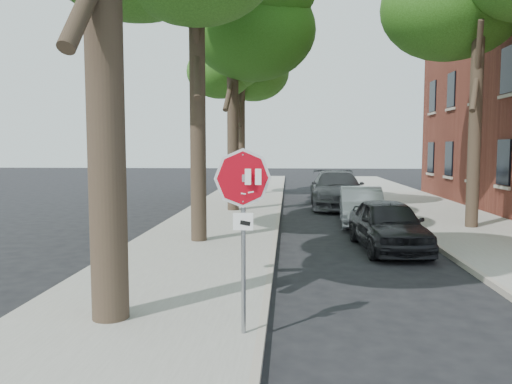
% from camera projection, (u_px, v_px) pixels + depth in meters
% --- Properties ---
extents(ground, '(120.00, 120.00, 0.00)m').
position_uv_depth(ground, '(293.00, 342.00, 7.02)').
color(ground, black).
rests_on(ground, ground).
extents(sidewalk_left, '(4.00, 55.00, 0.12)m').
position_uv_depth(sidewalk_left, '(225.00, 218.00, 19.11)').
color(sidewalk_left, gray).
rests_on(sidewalk_left, ground).
extents(sidewalk_right, '(4.00, 55.00, 0.12)m').
position_uv_depth(sidewalk_right, '(452.00, 220.00, 18.56)').
color(sidewalk_right, gray).
rests_on(sidewalk_right, ground).
extents(curb_left, '(0.12, 55.00, 0.13)m').
position_uv_depth(curb_left, '(278.00, 218.00, 18.97)').
color(curb_left, '#9E9384').
rests_on(curb_left, ground).
extents(curb_right, '(0.12, 55.00, 0.13)m').
position_uv_depth(curb_right, '(396.00, 219.00, 18.69)').
color(curb_right, '#9E9384').
rests_on(curb_right, ground).
extents(stop_sign, '(0.76, 0.34, 2.61)m').
position_uv_depth(stop_sign, '(243.00, 205.00, 6.87)').
color(stop_sign, gray).
rests_on(stop_sign, sidewalk_left).
extents(tree_mid_b, '(5.88, 5.46, 10.36)m').
position_uv_depth(tree_mid_b, '(232.00, 20.00, 20.51)').
color(tree_mid_b, black).
rests_on(tree_mid_b, sidewalk_left).
extents(tree_far, '(5.29, 4.91, 9.33)m').
position_uv_depth(tree_far, '(241.00, 67.00, 27.54)').
color(tree_far, black).
rests_on(tree_far, sidewalk_left).
extents(tree_right, '(5.29, 4.91, 9.33)m').
position_uv_depth(tree_right, '(478.00, 8.00, 16.05)').
color(tree_right, black).
rests_on(tree_right, sidewalk_right).
extents(car_a, '(1.85, 4.10, 1.37)m').
position_uv_depth(car_a, '(388.00, 224.00, 13.36)').
color(car_a, black).
rests_on(car_a, ground).
extents(car_b, '(1.71, 4.17, 1.34)m').
position_uv_depth(car_b, '(361.00, 206.00, 17.69)').
color(car_b, '#AEAFB6').
rests_on(car_b, ground).
extents(car_c, '(2.44, 5.79, 1.67)m').
position_uv_depth(car_c, '(337.00, 189.00, 22.88)').
color(car_c, '#49494E').
rests_on(car_c, ground).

